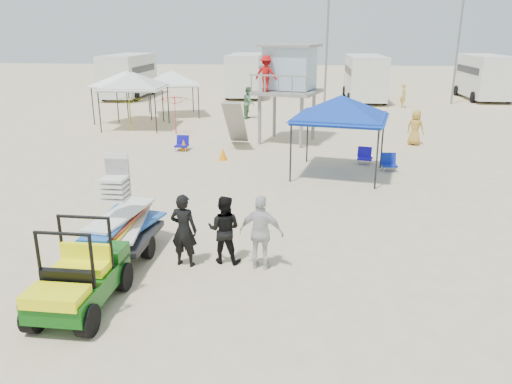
# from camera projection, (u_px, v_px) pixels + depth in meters

# --- Properties ---
(ground) EXTENTS (140.00, 140.00, 0.00)m
(ground) POSITION_uv_depth(u_px,v_px,m) (215.00, 304.00, 9.54)
(ground) COLOR beige
(ground) RESTS_ON ground
(utility_cart) EXTENTS (1.20, 2.25, 1.69)m
(utility_cart) POSITION_uv_depth(u_px,v_px,m) (77.00, 271.00, 9.11)
(utility_cart) COLOR #0C4D0E
(utility_cart) RESTS_ON ground
(surf_trailer) EXTENTS (1.39, 2.49, 2.11)m
(surf_trailer) POSITION_uv_depth(u_px,v_px,m) (121.00, 221.00, 11.30)
(surf_trailer) COLOR black
(surf_trailer) RESTS_ON ground
(man_left) EXTENTS (0.66, 0.50, 1.66)m
(man_left) POSITION_uv_depth(u_px,v_px,m) (184.00, 230.00, 10.89)
(man_left) COLOR black
(man_left) RESTS_ON ground
(man_mid) EXTENTS (0.82, 0.67, 1.56)m
(man_mid) POSITION_uv_depth(u_px,v_px,m) (224.00, 229.00, 11.06)
(man_mid) COLOR black
(man_mid) RESTS_ON ground
(man_right) EXTENTS (1.03, 0.56, 1.67)m
(man_right) POSITION_uv_depth(u_px,v_px,m) (261.00, 233.00, 10.73)
(man_right) COLOR silver
(man_right) RESTS_ON ground
(lifeguard_tower) EXTENTS (3.34, 3.34, 4.30)m
(lifeguard_tower) POSITION_uv_depth(u_px,v_px,m) (286.00, 72.00, 22.61)
(lifeguard_tower) COLOR gray
(lifeguard_tower) RESTS_ON ground
(canopy_blue) EXTENTS (3.57, 3.57, 3.26)m
(canopy_blue) POSITION_uv_depth(u_px,v_px,m) (341.00, 99.00, 17.33)
(canopy_blue) COLOR black
(canopy_blue) RESTS_ON ground
(canopy_white_a) EXTENTS (3.16, 3.16, 3.32)m
(canopy_white_a) POSITION_uv_depth(u_px,v_px,m) (133.00, 75.00, 26.00)
(canopy_white_a) COLOR black
(canopy_white_a) RESTS_ON ground
(canopy_white_b) EXTENTS (3.75, 3.75, 3.29)m
(canopy_white_b) POSITION_uv_depth(u_px,v_px,m) (126.00, 73.00, 27.31)
(canopy_white_b) COLOR black
(canopy_white_b) RESTS_ON ground
(canopy_white_c) EXTENTS (3.73, 3.73, 3.12)m
(canopy_white_c) POSITION_uv_depth(u_px,v_px,m) (172.00, 73.00, 29.83)
(canopy_white_c) COLOR black
(canopy_white_c) RESTS_ON ground
(umbrella_a) EXTENTS (2.81, 2.83, 1.95)m
(umbrella_a) POSITION_uv_depth(u_px,v_px,m) (175.00, 115.00, 24.93)
(umbrella_a) COLOR red
(umbrella_a) RESTS_ON ground
(umbrella_b) EXTENTS (2.79, 2.80, 1.80)m
(umbrella_b) POSITION_uv_depth(u_px,v_px,m) (131.00, 113.00, 25.79)
(umbrella_b) COLOR yellow
(umbrella_b) RESTS_ON ground
(cone_near) EXTENTS (0.34, 0.34, 0.50)m
(cone_near) POSITION_uv_depth(u_px,v_px,m) (184.00, 145.00, 21.65)
(cone_near) COLOR orange
(cone_near) RESTS_ON ground
(cone_far) EXTENTS (0.34, 0.34, 0.50)m
(cone_far) POSITION_uv_depth(u_px,v_px,m) (223.00, 154.00, 20.07)
(cone_far) COLOR orange
(cone_far) RESTS_ON ground
(beach_chair_a) EXTENTS (0.57, 0.61, 0.64)m
(beach_chair_a) POSITION_uv_depth(u_px,v_px,m) (182.00, 143.00, 21.72)
(beach_chair_a) COLOR #0F0D96
(beach_chair_a) RESTS_ON ground
(beach_chair_b) EXTENTS (0.56, 0.60, 0.64)m
(beach_chair_b) POSITION_uv_depth(u_px,v_px,m) (389.00, 162.00, 18.59)
(beach_chair_b) COLOR #0D2297
(beach_chair_b) RESTS_ON ground
(beach_chair_c) EXTENTS (0.65, 0.70, 0.64)m
(beach_chair_c) POSITION_uv_depth(u_px,v_px,m) (365.00, 156.00, 19.56)
(beach_chair_c) COLOR #1E11B8
(beach_chair_c) RESTS_ON ground
(rv_far_left) EXTENTS (2.64, 6.80, 3.25)m
(rv_far_left) POSITION_uv_depth(u_px,v_px,m) (128.00, 74.00, 38.48)
(rv_far_left) COLOR silver
(rv_far_left) RESTS_ON ground
(rv_mid_left) EXTENTS (2.65, 6.50, 3.25)m
(rv_mid_left) POSITION_uv_depth(u_px,v_px,m) (246.00, 73.00, 39.08)
(rv_mid_left) COLOR silver
(rv_mid_left) RESTS_ON ground
(rv_mid_right) EXTENTS (2.64, 7.00, 3.25)m
(rv_mid_right) POSITION_uv_depth(u_px,v_px,m) (365.00, 76.00, 36.84)
(rv_mid_right) COLOR silver
(rv_mid_right) RESTS_ON ground
(rv_far_right) EXTENTS (2.64, 6.60, 3.25)m
(rv_far_right) POSITION_uv_depth(u_px,v_px,m) (484.00, 75.00, 37.44)
(rv_far_right) COLOR silver
(rv_far_right) RESTS_ON ground
(light_pole_left) EXTENTS (0.14, 0.14, 8.00)m
(light_pole_left) POSITION_uv_depth(u_px,v_px,m) (327.00, 46.00, 33.60)
(light_pole_left) COLOR slate
(light_pole_left) RESTS_ON ground
(light_pole_right) EXTENTS (0.14, 0.14, 8.00)m
(light_pole_right) POSITION_uv_depth(u_px,v_px,m) (458.00, 46.00, 34.20)
(light_pole_right) COLOR slate
(light_pole_right) RESTS_ON ground
(distant_beachgoers) EXTENTS (10.53, 12.54, 1.85)m
(distant_beachgoers) POSITION_uv_depth(u_px,v_px,m) (319.00, 107.00, 28.20)
(distant_beachgoers) COLOR #B98C34
(distant_beachgoers) RESTS_ON ground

